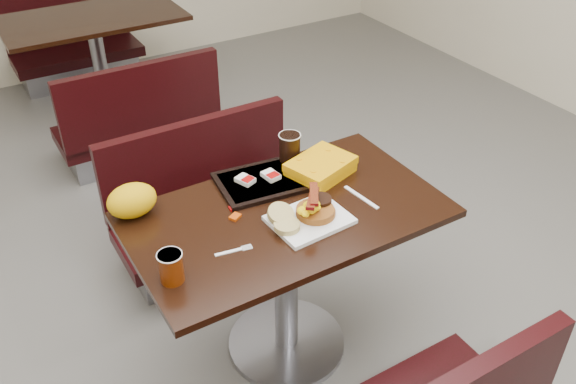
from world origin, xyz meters
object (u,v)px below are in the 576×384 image
pancake_stack (316,211)px  coffee_cup_near (171,267)px  bench_far_s (134,108)px  hashbrown_sleeve_right (271,175)px  knife (361,197)px  platter (310,220)px  bench_near_n (215,202)px  table_far (101,68)px  hashbrown_sleeve_left (245,180)px  fork (228,252)px  bench_far_n (75,39)px  tray (265,181)px  coffee_cup_far (290,147)px  clamshell (321,168)px  table_near (286,284)px  paper_bag (132,201)px

pancake_stack → coffee_cup_near: size_ratio=1.35×
bench_far_s → hashbrown_sleeve_right: bearing=-88.2°
knife → platter: bearing=-91.0°
pancake_stack → bench_near_n: bearing=95.4°
table_far → platter: (0.04, -2.70, 0.38)m
platter → hashbrown_sleeve_left: size_ratio=3.93×
coffee_cup_near → fork: size_ratio=0.82×
bench_far_n → tray: (0.03, -3.09, 0.40)m
hashbrown_sleeve_left → coffee_cup_far: size_ratio=0.60×
platter → knife: size_ratio=1.51×
pancake_stack → tray: size_ratio=0.39×
clamshell → hashbrown_sleeve_left: bearing=146.5°
table_far → coffee_cup_near: size_ratio=10.78×
table_far → bench_far_s: (0.00, -0.70, -0.02)m
fork → coffee_cup_far: coffee_cup_far is taller
tray → hashbrown_sleeve_right: size_ratio=5.23×
platter → coffee_cup_near: bearing=-179.8°
bench_near_n → hashbrown_sleeve_right: (0.05, -0.49, 0.42)m
table_far → bench_far_n: bearing=90.0°
table_near → knife: 0.49m
bench_far_n → fork: bearing=-95.0°
table_far → hashbrown_sleeve_left: bearing=-91.2°
bench_far_n → clamshell: size_ratio=3.86×
table_near → fork: fork is taller
table_far → coffee_cup_near: bearing=-100.7°
pancake_stack → hashbrown_sleeve_left: pancake_stack is taller
bench_far_s → clamshell: (0.25, -1.75, 0.43)m
coffee_cup_near → knife: coffee_cup_near is taller
clamshell → paper_bag: size_ratio=1.37×
table_near → bench_far_s: bearing=90.0°
platter → coffee_cup_near: size_ratio=2.56×
knife → coffee_cup_far: bearing=-169.5°
table_near → bench_near_n: 0.70m
hashbrown_sleeve_left → fork: bearing=-147.1°
platter → clamshell: size_ratio=1.10×
bench_far_n → knife: 3.41m
table_near → pancake_stack: 0.42m
bench_near_n → bench_far_n: bearing=90.0°
table_far → pancake_stack: pancake_stack is taller
bench_far_n → coffee_cup_near: size_ratio=8.98×
hashbrown_sleeve_left → table_near: bearing=-98.9°
bench_far_s → paper_bag: bearing=-107.3°
bench_far_s → pancake_stack: size_ratio=6.68×
table_near → bench_far_s: table_near is taller
table_near → coffee_cup_far: size_ratio=9.88×
knife → hashbrown_sleeve_right: 0.38m
table_far → fork: fork is taller
bench_far_s → hashbrown_sleeve_right: 1.74m
hashbrown_sleeve_right → coffee_cup_far: bearing=21.3°
table_near → pancake_stack: pancake_stack is taller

